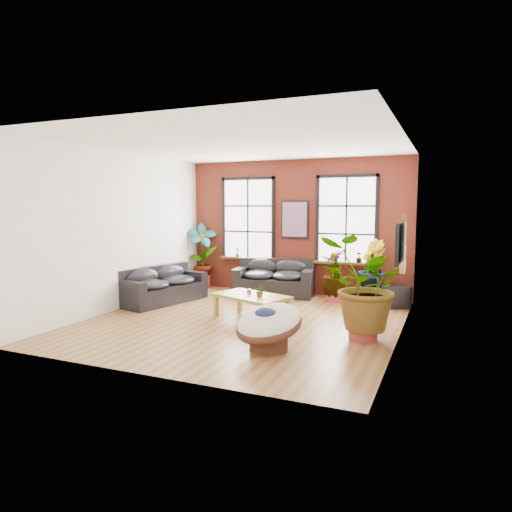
% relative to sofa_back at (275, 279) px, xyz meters
% --- Properties ---
extents(room, '(6.04, 6.54, 3.54)m').
position_rel_sofa_back_xyz_m(room, '(0.39, -2.58, 1.33)').
color(room, brown).
rests_on(room, ground).
extents(sofa_back, '(2.14, 1.28, 0.92)m').
position_rel_sofa_back_xyz_m(sofa_back, '(0.00, 0.00, 0.00)').
color(sofa_back, black).
rests_on(sofa_back, ground).
extents(sofa_left, '(1.38, 2.32, 0.86)m').
position_rel_sofa_back_xyz_m(sofa_left, '(-2.18, -1.91, -0.03)').
color(sofa_left, black).
rests_on(sofa_left, ground).
extents(coffee_table, '(1.73, 1.33, 0.59)m').
position_rel_sofa_back_xyz_m(coffee_table, '(0.45, -2.53, 0.02)').
color(coffee_table, olive).
rests_on(coffee_table, ground).
extents(papasan_chair, '(1.39, 1.40, 0.81)m').
position_rel_sofa_back_xyz_m(papasan_chair, '(1.53, -4.31, -0.00)').
color(papasan_chair, '#4B271B').
rests_on(papasan_chair, ground).
extents(poster, '(0.74, 0.06, 0.98)m').
position_rel_sofa_back_xyz_m(poster, '(0.39, 0.45, 1.53)').
color(poster, black).
rests_on(poster, room).
extents(tv_wall_unit, '(0.13, 1.86, 1.20)m').
position_rel_sofa_back_xyz_m(tv_wall_unit, '(3.32, -2.14, 1.12)').
color(tv_wall_unit, black).
rests_on(tv_wall_unit, room).
extents(media_box, '(0.77, 0.72, 0.52)m').
position_rel_sofa_back_xyz_m(media_box, '(3.04, -0.29, -0.16)').
color(media_box, black).
rests_on(media_box, ground).
extents(pot_back_left, '(0.57, 0.57, 0.38)m').
position_rel_sofa_back_xyz_m(pot_back_left, '(-2.29, 0.19, -0.23)').
color(pot_back_left, maroon).
rests_on(pot_back_left, ground).
extents(pot_back_right, '(0.68, 0.68, 0.38)m').
position_rel_sofa_back_xyz_m(pot_back_right, '(2.46, 0.05, -0.23)').
color(pot_back_right, maroon).
rests_on(pot_back_right, ground).
extents(pot_right_wall, '(0.61, 0.61, 0.36)m').
position_rel_sofa_back_xyz_m(pot_right_wall, '(2.83, -3.16, -0.24)').
color(pot_right_wall, maroon).
rests_on(pot_right_wall, ground).
extents(pot_mid, '(0.52, 0.52, 0.32)m').
position_rel_sofa_back_xyz_m(pot_mid, '(1.63, -0.21, -0.26)').
color(pot_mid, maroon).
rests_on(pot_mid, ground).
extents(floor_plant_back_left, '(1.08, 0.98, 1.69)m').
position_rel_sofa_back_xyz_m(floor_plant_back_left, '(-2.25, 0.16, 0.58)').
color(floor_plant_back_left, '#103C14').
rests_on(floor_plant_back_left, ground).
extents(floor_plant_back_right, '(0.81, 0.90, 1.37)m').
position_rel_sofa_back_xyz_m(floor_plant_back_right, '(2.44, 0.03, 0.42)').
color(floor_plant_back_right, '#103C14').
rests_on(floor_plant_back_right, ground).
extents(floor_plant_right_wall, '(1.93, 1.90, 1.62)m').
position_rel_sofa_back_xyz_m(floor_plant_right_wall, '(2.82, -3.18, 0.55)').
color(floor_plant_right_wall, '#103C14').
rests_on(floor_plant_right_wall, ground).
extents(floor_plant_mid, '(0.86, 0.86, 1.14)m').
position_rel_sofa_back_xyz_m(floor_plant_mid, '(1.63, -0.21, 0.29)').
color(floor_plant_mid, '#103C14').
rests_on(floor_plant_mid, ground).
extents(table_plant, '(0.23, 0.20, 0.24)m').
position_rel_sofa_back_xyz_m(table_plant, '(0.70, -2.64, 0.20)').
color(table_plant, '#103C14').
rests_on(table_plant, coffee_table).
extents(sill_plant_left, '(0.17, 0.17, 0.27)m').
position_rel_sofa_back_xyz_m(sill_plant_left, '(-1.26, 0.40, 0.62)').
color(sill_plant_left, '#103C14').
rests_on(sill_plant_left, room).
extents(sill_plant_right, '(0.19, 0.19, 0.27)m').
position_rel_sofa_back_xyz_m(sill_plant_right, '(2.09, 0.40, 0.62)').
color(sill_plant_right, '#103C14').
rests_on(sill_plant_right, room).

